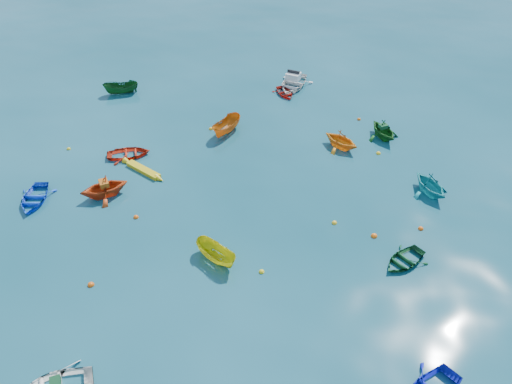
# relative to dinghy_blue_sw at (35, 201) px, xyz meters

# --- Properties ---
(ground) EXTENTS (160.00, 160.00, 0.00)m
(ground) POSITION_rel_dinghy_blue_sw_xyz_m (13.89, -0.97, 0.00)
(ground) COLOR #093D47
(ground) RESTS_ON ground
(dinghy_blue_sw) EXTENTS (3.10, 3.75, 0.67)m
(dinghy_blue_sw) POSITION_rel_dinghy_blue_sw_xyz_m (0.00, 0.00, 0.00)
(dinghy_blue_sw) COLOR blue
(dinghy_blue_sw) RESTS_ON ground
(dinghy_orange_w) EXTENTS (4.04, 3.99, 1.61)m
(dinghy_orange_w) POSITION_rel_dinghy_blue_sw_xyz_m (4.22, 1.68, 0.00)
(dinghy_orange_w) COLOR #C53E12
(dinghy_orange_w) RESTS_ON ground
(sampan_yellow_mid) EXTENTS (3.15, 2.41, 1.15)m
(sampan_yellow_mid) POSITION_rel_dinghy_blue_sw_xyz_m (13.16, -2.08, 0.00)
(sampan_yellow_mid) COLOR gold
(sampan_yellow_mid) RESTS_ON ground
(dinghy_green_e) EXTENTS (3.31, 3.47, 0.59)m
(dinghy_green_e) POSITION_rel_dinghy_blue_sw_xyz_m (23.47, 0.38, 0.00)
(dinghy_green_e) COLOR #104822
(dinghy_green_e) RESTS_ON ground
(dinghy_cyan_se) EXTENTS (3.75, 3.83, 1.53)m
(dinghy_cyan_se) POSITION_rel_dinghy_blue_sw_xyz_m (24.92, 7.34, 0.00)
(dinghy_cyan_se) COLOR teal
(dinghy_cyan_se) RESTS_ON ground
(dinghy_red_nw) EXTENTS (3.75, 3.34, 0.64)m
(dinghy_red_nw) POSITION_rel_dinghy_blue_sw_xyz_m (3.65, 6.33, 0.00)
(dinghy_red_nw) COLOR red
(dinghy_red_nw) RESTS_ON ground
(sampan_orange_n) EXTENTS (2.15, 3.52, 1.28)m
(sampan_orange_n) POSITION_rel_dinghy_blue_sw_xyz_m (9.68, 11.24, 0.00)
(sampan_orange_n) COLOR #CE6913
(sampan_orange_n) RESTS_ON ground
(dinghy_green_n) EXTENTS (3.71, 3.80, 1.52)m
(dinghy_green_n) POSITION_rel_dinghy_blue_sw_xyz_m (21.53, 13.61, 0.00)
(dinghy_green_n) COLOR #145718
(dinghy_green_n) RESTS_ON ground
(dinghy_red_far) EXTENTS (2.95, 3.11, 0.52)m
(dinghy_red_far) POSITION_rel_dinghy_blue_sw_xyz_m (12.75, 18.68, 0.00)
(dinghy_red_far) COLOR #AB170E
(dinghy_red_far) RESTS_ON ground
(dinghy_orange_far) EXTENTS (3.70, 3.55, 1.50)m
(dinghy_orange_far) POSITION_rel_dinghy_blue_sw_xyz_m (18.54, 11.39, 0.00)
(dinghy_orange_far) COLOR orange
(dinghy_orange_far) RESTS_ON ground
(sampan_green_far) EXTENTS (3.23, 2.39, 1.18)m
(sampan_green_far) POSITION_rel_dinghy_blue_sw_xyz_m (-1.35, 15.24, 0.00)
(sampan_green_far) COLOR #0F4218
(sampan_green_far) RESTS_ON ground
(kayak_yellow) EXTENTS (3.60, 1.97, 0.37)m
(kayak_yellow) POSITION_rel_dinghy_blue_sw_xyz_m (5.52, 4.79, 0.00)
(kayak_yellow) COLOR gold
(kayak_yellow) RESTS_ON ground
(motorboat_white) EXTENTS (3.63, 4.63, 1.48)m
(motorboat_white) POSITION_rel_dinghy_blue_sw_xyz_m (13.15, 20.37, 0.00)
(motorboat_white) COLOR silver
(motorboat_white) RESTS_ON ground
(tarp_green_a) EXTENTS (0.70, 0.75, 0.29)m
(tarp_green_a) POSITION_rel_dinghy_blue_sw_xyz_m (8.75, -11.39, 0.49)
(tarp_green_a) COLOR #0F3E20
(tarp_green_a) RESTS_ON dinghy_white_near
(tarp_orange_a) EXTENTS (0.90, 0.92, 0.36)m
(tarp_orange_a) POSITION_rel_dinghy_blue_sw_xyz_m (4.26, 1.72, 0.98)
(tarp_orange_a) COLOR #B35512
(tarp_orange_a) RESTS_ON dinghy_orange_w
(tarp_green_b) EXTENTS (0.79, 0.75, 0.30)m
(tarp_green_b) POSITION_rel_dinghy_blue_sw_xyz_m (21.47, 13.69, 0.91)
(tarp_green_b) COLOR #134F28
(tarp_green_b) RESTS_ON dinghy_green_n
(buoy_or_a) EXTENTS (0.37, 0.37, 0.37)m
(buoy_or_a) POSITION_rel_dinghy_blue_sw_xyz_m (7.15, -5.57, 0.00)
(buoy_or_a) COLOR #DB510B
(buoy_or_a) RESTS_ON ground
(buoy_ye_a) EXTENTS (0.32, 0.32, 0.32)m
(buoy_ye_a) POSITION_rel_dinghy_blue_sw_xyz_m (15.86, -2.35, 0.00)
(buoy_ye_a) COLOR yellow
(buoy_ye_a) RESTS_ON ground
(buoy_or_b) EXTENTS (0.39, 0.39, 0.39)m
(buoy_or_b) POSITION_rel_dinghy_blue_sw_xyz_m (21.70, 2.13, 0.00)
(buoy_or_b) COLOR #FF650D
(buoy_or_b) RESTS_ON ground
(buoy_ye_b) EXTENTS (0.30, 0.30, 0.30)m
(buoy_ye_b) POSITION_rel_dinghy_blue_sw_xyz_m (-1.12, 6.01, 0.00)
(buoy_ye_b) COLOR yellow
(buoy_ye_b) RESTS_ON ground
(buoy_or_c) EXTENTS (0.34, 0.34, 0.34)m
(buoy_or_c) POSITION_rel_dinghy_blue_sw_xyz_m (7.12, 0.14, 0.00)
(buoy_or_c) COLOR #E4550C
(buoy_or_c) RESTS_ON ground
(buoy_ye_c) EXTENTS (0.33, 0.33, 0.33)m
(buoy_ye_c) POSITION_rel_dinghy_blue_sw_xyz_m (19.24, 2.72, 0.00)
(buoy_ye_c) COLOR yellow
(buoy_ye_c) RESTS_ON ground
(buoy_or_d) EXTENTS (0.33, 0.33, 0.33)m
(buoy_or_d) POSITION_rel_dinghy_blue_sw_xyz_m (24.42, 3.51, 0.00)
(buoy_or_d) COLOR #F0550D
(buoy_or_d) RESTS_ON ground
(buoy_ye_d) EXTENTS (0.34, 0.34, 0.34)m
(buoy_ye_d) POSITION_rel_dinghy_blue_sw_xyz_m (8.28, 11.41, 0.00)
(buoy_ye_d) COLOR gold
(buoy_ye_d) RESTS_ON ground
(buoy_or_e) EXTENTS (0.31, 0.31, 0.31)m
(buoy_or_e) POSITION_rel_dinghy_blue_sw_xyz_m (19.54, 15.85, 0.00)
(buoy_or_e) COLOR #D4590B
(buoy_or_e) RESTS_ON ground
(buoy_ye_e) EXTENTS (0.35, 0.35, 0.35)m
(buoy_ye_e) POSITION_rel_dinghy_blue_sw_xyz_m (21.40, 11.21, 0.00)
(buoy_ye_e) COLOR yellow
(buoy_ye_e) RESTS_ON ground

